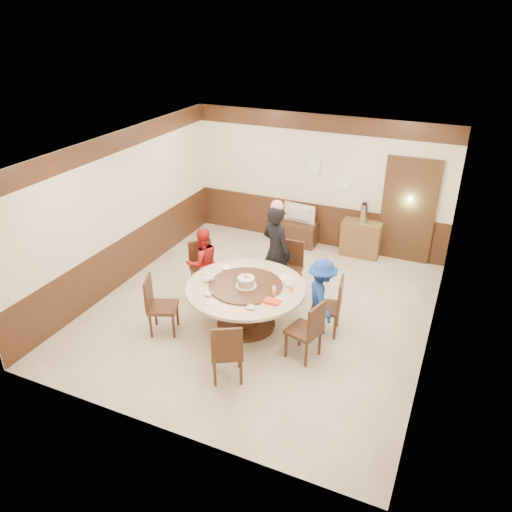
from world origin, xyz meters
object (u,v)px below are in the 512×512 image
at_px(shrimp_platter, 272,302).
at_px(tv_stand, 297,233).
at_px(banquet_table, 246,298).
at_px(person_standing, 276,251).
at_px(thermos, 364,213).
at_px(person_blue, 322,297).
at_px(person_red, 203,262).
at_px(birthday_cake, 246,282).
at_px(television, 298,214).
at_px(side_cabinet, 361,238).

relative_size(shrimp_platter, tv_stand, 0.35).
relative_size(banquet_table, person_standing, 1.11).
distance_m(tv_stand, thermos, 1.56).
xyz_separation_m(banquet_table, shrimp_platter, (0.58, -0.31, 0.24)).
distance_m(shrimp_platter, thermos, 3.68).
bearing_deg(person_standing, person_blue, 167.99).
height_order(person_red, birthday_cake, person_red).
xyz_separation_m(birthday_cake, television, (-0.33, 3.34, -0.15)).
bearing_deg(person_standing, thermos, -91.86).
xyz_separation_m(banquet_table, birthday_cake, (0.02, -0.04, 0.32)).
bearing_deg(shrimp_platter, side_cabinet, 82.10).
distance_m(television, thermos, 1.41).
bearing_deg(tv_stand, person_red, -107.00).
bearing_deg(shrimp_platter, tv_stand, 103.75).
height_order(person_standing, side_cabinet, person_standing).
bearing_deg(tv_stand, television, 180.00).
bearing_deg(tv_stand, banquet_table, -84.76).
height_order(person_blue, tv_stand, person_blue).
relative_size(birthday_cake, tv_stand, 0.39).
relative_size(person_standing, tv_stand, 2.02).
height_order(banquet_table, shrimp_platter, shrimp_platter).
bearing_deg(birthday_cake, shrimp_platter, -26.30).
bearing_deg(person_red, birthday_cake, 101.13).
bearing_deg(television, shrimp_platter, 110.52).
height_order(person_red, person_blue, person_red).
xyz_separation_m(person_red, side_cabinet, (2.21, 2.72, -0.27)).
bearing_deg(person_blue, tv_stand, -5.48).
xyz_separation_m(birthday_cake, side_cabinet, (1.06, 3.37, -0.48)).
height_order(person_red, television, person_red).
distance_m(banquet_table, person_standing, 1.20).
relative_size(side_cabinet, thermos, 2.11).
bearing_deg(banquet_table, side_cabinet, 71.93).
bearing_deg(television, person_blue, 122.99).
bearing_deg(shrimp_platter, television, 103.75).
relative_size(birthday_cake, television, 0.46).
bearing_deg(shrimp_platter, person_red, 151.66).
bearing_deg(banquet_table, shrimp_platter, -28.16).
bearing_deg(person_blue, person_red, 52.32).
relative_size(banquet_table, person_red, 1.49).
bearing_deg(television, thermos, -172.00).
relative_size(person_blue, birthday_cake, 3.79).
relative_size(person_red, shrimp_platter, 4.28).
bearing_deg(thermos, person_red, -129.17).
bearing_deg(side_cabinet, shrimp_platter, -97.90).
bearing_deg(shrimp_platter, person_blue, 50.74).
xyz_separation_m(banquet_table, thermos, (1.09, 3.33, 0.41)).
xyz_separation_m(shrimp_platter, side_cabinet, (0.51, 3.64, -0.40)).
distance_m(person_red, person_blue, 2.28).
relative_size(tv_stand, side_cabinet, 1.06).
distance_m(person_blue, television, 3.27).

